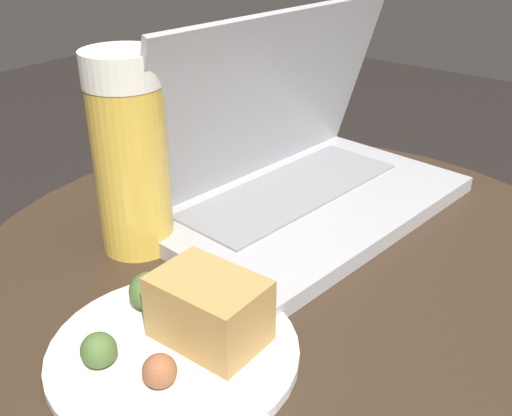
# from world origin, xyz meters

# --- Properties ---
(table) EXTENTS (0.67, 0.67, 0.58)m
(table) POSITION_xyz_m (0.00, 0.00, 0.43)
(table) COLOR #9E9EA3
(table) RESTS_ON ground_plane
(laptop) EXTENTS (0.39, 0.25, 0.22)m
(laptop) POSITION_xyz_m (0.10, 0.07, 0.62)
(laptop) COLOR #B2B2B7
(laptop) RESTS_ON table
(beer_glass) EXTENTS (0.08, 0.08, 0.20)m
(beer_glass) POSITION_xyz_m (-0.08, 0.15, 0.68)
(beer_glass) COLOR gold
(beer_glass) RESTS_ON table
(snack_plate) EXTENTS (0.20, 0.20, 0.06)m
(snack_plate) POSITION_xyz_m (-0.17, -0.01, 0.60)
(snack_plate) COLOR white
(snack_plate) RESTS_ON table
(fork) EXTENTS (0.13, 0.16, 0.00)m
(fork) POSITION_xyz_m (-0.15, -0.05, 0.58)
(fork) COLOR silver
(fork) RESTS_ON table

